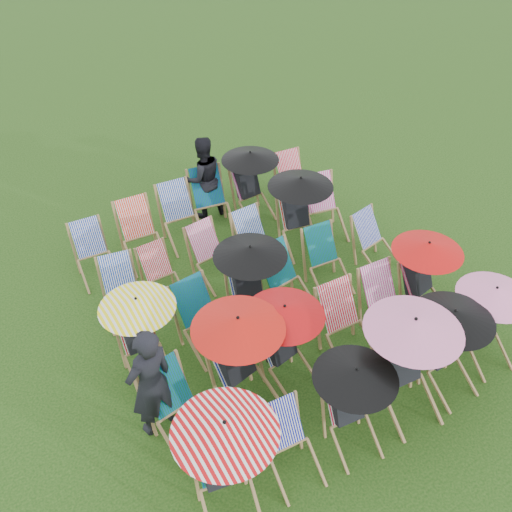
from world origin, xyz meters
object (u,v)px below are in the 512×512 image
deckchair_29 (295,181)px  person_left (151,383)px  deckchair_0 (226,467)px  person_rear (203,178)px  deckchair_5 (489,323)px

deckchair_29 → person_left: (-4.33, -3.16, 0.38)m
deckchair_0 → deckchair_29: (4.08, 4.49, -0.25)m
person_left → person_rear: 4.60m
deckchair_5 → person_rear: bearing=115.2°
deckchair_0 → person_rear: bearing=75.7°
person_left → person_rear: (2.68, 3.73, -0.06)m
deckchair_0 → deckchair_5: 4.08m
deckchair_5 → deckchair_29: bearing=97.3°
deckchair_29 → person_rear: size_ratio=0.59×
deckchair_0 → deckchair_29: 6.07m
deckchair_0 → deckchair_5: deckchair_0 is taller
deckchair_0 → deckchair_5: bearing=11.0°
deckchair_5 → deckchair_0: bearing=-173.2°
deckchair_0 → person_rear: (2.44, 5.05, 0.07)m
person_left → person_rear: bearing=-137.7°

